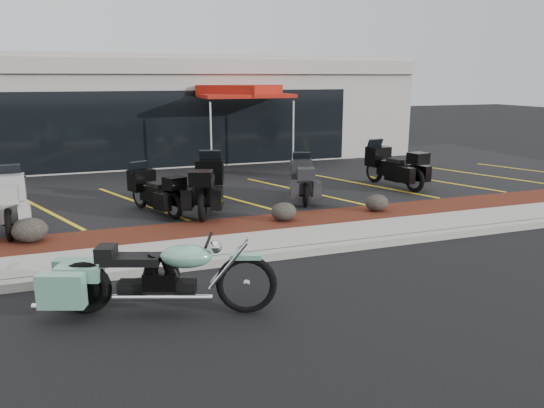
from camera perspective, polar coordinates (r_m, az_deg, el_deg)
name	(u,v)px	position (r m, az deg, el deg)	size (l,w,h in m)	color
ground	(308,273)	(9.09, 3.94, -7.44)	(90.00, 90.00, 0.00)	black
curb	(289,253)	(9.85, 1.83, -5.28)	(24.00, 0.25, 0.15)	gray
sidewalk	(276,242)	(10.47, 0.42, -4.12)	(24.00, 1.20, 0.15)	gray
mulch_bed	(257,226)	(11.55, -1.64, -2.40)	(24.00, 1.20, 0.16)	black
upper_lot	(203,182)	(16.63, -7.48, 2.41)	(26.00, 9.60, 0.15)	black
dealership_building	(168,108)	(22.53, -11.16, 10.11)	(18.00, 8.16, 4.00)	#A7A197
boulder_left	(30,230)	(11.15, -24.61, -2.57)	(0.67, 0.55, 0.47)	black
boulder_mid	(284,212)	(11.65, 1.26, -0.82)	(0.57, 0.48, 0.41)	black
boulder_right	(377,203)	(12.73, 11.21, 0.14)	(0.56, 0.47, 0.40)	black
hero_cruiser	(246,276)	(7.41, -2.78, -7.71)	(3.21, 0.81, 1.13)	#6EAC92
touring_white	(11,193)	(12.87, -26.30, 1.07)	(2.18, 0.83, 1.27)	beige
touring_black_front	(139,185)	(13.11, -14.07, 2.02)	(1.98, 0.75, 1.15)	black
touring_black_mid	(211,177)	(13.24, -6.61, 2.90)	(2.33, 0.89, 1.36)	black
touring_grey	(301,173)	(14.25, 3.17, 3.32)	(2.00, 0.76, 1.16)	#29292D
touring_black_rear	(375,161)	(16.17, 11.00, 4.58)	(2.25, 0.86, 1.31)	black
traffic_cone	(200,178)	(15.69, -7.79, 2.79)	(0.28, 0.28, 0.42)	orange
popup_canopy	(240,93)	(18.80, -3.42, 11.88)	(3.15, 3.15, 2.83)	silver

